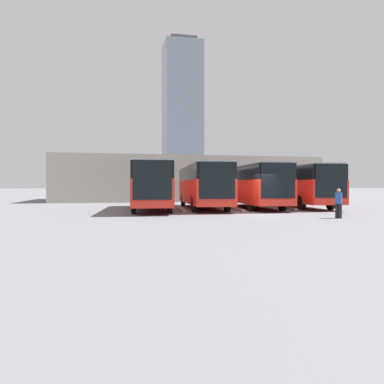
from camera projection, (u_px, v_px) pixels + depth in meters
ground_plane at (256, 214)px, 23.34m from camera, size 600.00×600.00×0.00m
bus_0 at (296, 185)px, 30.80m from camera, size 3.52×11.90×3.36m
curb_divider_0 at (283, 208)px, 28.71m from camera, size 0.67×5.15×0.15m
bus_1 at (252, 184)px, 29.53m from camera, size 3.52×11.90×3.36m
curb_divider_1 at (235, 209)px, 27.44m from camera, size 0.67×5.15×0.15m
bus_2 at (203, 184)px, 28.66m from camera, size 3.52×11.90×3.36m
curb_divider_2 at (181, 209)px, 26.57m from camera, size 0.67×5.15×0.15m
bus_3 at (151, 184)px, 27.17m from camera, size 3.52×11.90×3.36m
pedestrian at (339, 202)px, 20.11m from camera, size 0.46×0.46×1.60m
station_building at (185, 179)px, 46.26m from camera, size 30.69×14.00×5.16m
office_tower at (182, 116)px, 188.45m from camera, size 18.43×18.43×75.48m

